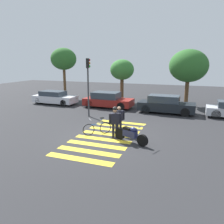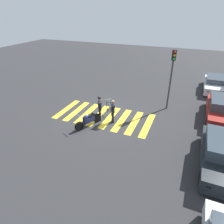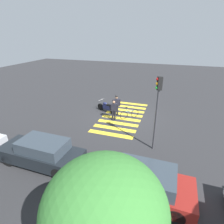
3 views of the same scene
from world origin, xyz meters
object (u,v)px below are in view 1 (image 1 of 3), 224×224
object	(u,v)px
officer_on_foot	(119,118)
traffic_light_pole	(88,78)
car_black_suv	(166,105)
leaning_bicycle	(97,128)
car_white_van	(55,98)
officer_by_motorcycle	(115,120)
police_motorcycle	(131,134)
car_maroon_wagon	(108,100)

from	to	relation	value
officer_on_foot	traffic_light_pole	bearing A→B (deg)	138.64
traffic_light_pole	car_black_suv	bearing A→B (deg)	31.24
leaning_bicycle	car_black_suv	bearing A→B (deg)	66.71
car_white_van	traffic_light_pole	distance (m)	6.91
officer_by_motorcycle	leaning_bicycle	bearing A→B (deg)	168.11
car_black_suv	traffic_light_pole	xyz separation A→B (m)	(-5.40, -3.27, 2.24)
police_motorcycle	officer_on_foot	xyz separation A→B (m)	(-1.07, 1.28, 0.47)
leaning_bicycle	officer_by_motorcycle	distance (m)	1.37
police_motorcycle	car_maroon_wagon	world-z (taller)	car_maroon_wagon
police_motorcycle	leaning_bicycle	xyz separation A→B (m)	(-2.18, 0.60, -0.07)
police_motorcycle	car_black_suv	size ratio (longest dim) A/B	0.44
police_motorcycle	leaning_bicycle	world-z (taller)	police_motorcycle
officer_by_motorcycle	police_motorcycle	bearing A→B (deg)	-19.21
car_white_van	car_maroon_wagon	xyz separation A→B (m)	(5.61, 0.24, 0.06)
police_motorcycle	car_white_van	size ratio (longest dim) A/B	0.45
officer_on_foot	car_black_suv	xyz separation A→B (m)	(1.91, 6.34, -0.22)
car_maroon_wagon	traffic_light_pole	distance (m)	4.34
officer_by_motorcycle	car_maroon_wagon	distance (m)	8.45
police_motorcycle	car_black_suv	world-z (taller)	car_black_suv
officer_on_foot	officer_by_motorcycle	xyz separation A→B (m)	(0.07, -0.93, 0.12)
police_motorcycle	car_black_suv	xyz separation A→B (m)	(0.84, 7.62, 0.24)
officer_by_motorcycle	car_maroon_wagon	size ratio (longest dim) A/B	0.40
police_motorcycle	car_maroon_wagon	xyz separation A→B (m)	(-4.46, 8.05, 0.23)
police_motorcycle	leaning_bicycle	size ratio (longest dim) A/B	1.53
car_white_van	car_maroon_wagon	world-z (taller)	car_maroon_wagon
leaning_bicycle	car_black_suv	xyz separation A→B (m)	(3.02, 7.02, 0.31)
car_maroon_wagon	police_motorcycle	bearing A→B (deg)	-61.03
police_motorcycle	officer_on_foot	world-z (taller)	officer_on_foot
police_motorcycle	traffic_light_pole	size ratio (longest dim) A/B	0.46
police_motorcycle	officer_by_motorcycle	world-z (taller)	officer_by_motorcycle
car_black_suv	car_maroon_wagon	bearing A→B (deg)	175.28
car_maroon_wagon	leaning_bicycle	bearing A→B (deg)	-73.01
leaning_bicycle	traffic_light_pole	world-z (taller)	traffic_light_pole
officer_by_motorcycle	car_black_suv	size ratio (longest dim) A/B	0.39
officer_by_motorcycle	traffic_light_pole	xyz separation A→B (m)	(-3.55, 3.99, 1.89)
leaning_bicycle	car_white_van	world-z (taller)	car_white_van
police_motorcycle	traffic_light_pole	bearing A→B (deg)	136.37
leaning_bicycle	car_maroon_wagon	xyz separation A→B (m)	(-2.28, 7.46, 0.30)
officer_on_foot	traffic_light_pole	world-z (taller)	traffic_light_pole
officer_on_foot	police_motorcycle	bearing A→B (deg)	-49.97
leaning_bicycle	traffic_light_pole	bearing A→B (deg)	122.39
officer_on_foot	car_black_suv	size ratio (longest dim) A/B	0.36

